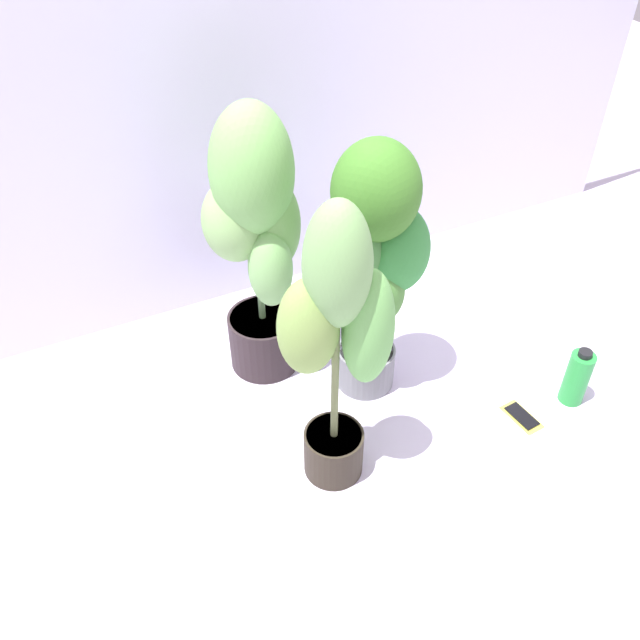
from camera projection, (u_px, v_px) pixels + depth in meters
ground_plane at (401, 408)px, 2.28m from camera, size 8.00×8.00×0.00m
mylar_back_wall at (290, 31)px, 2.22m from camera, size 3.20×0.01×2.00m
potted_plant_back_left at (256, 233)px, 2.09m from camera, size 0.36×0.36×0.98m
potted_plant_center at (375, 247)px, 2.01m from camera, size 0.42×0.34×0.92m
potted_plant_front_left at (337, 335)px, 1.73m from camera, size 0.34×0.24×0.96m
cell_phone at (522, 417)px, 2.25m from camera, size 0.08×0.15×0.01m
nutrient_bottle at (577, 377)px, 2.24m from camera, size 0.08×0.08×0.22m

